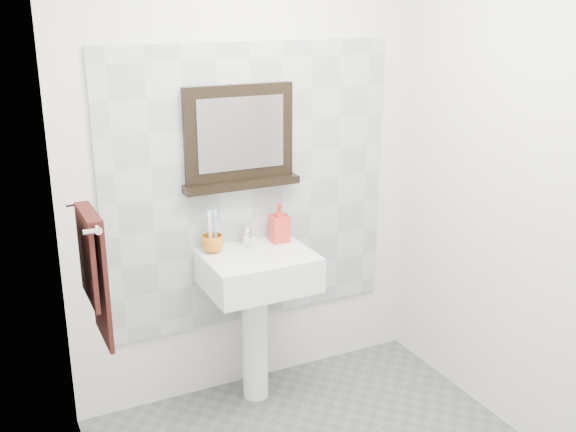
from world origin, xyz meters
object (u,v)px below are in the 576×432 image
object	(u,v)px
pedestal_sink	(258,286)
toothbrush_cup	(213,244)
hand_towel	(94,267)
framed_mirror	(239,139)
soap_dispenser	(279,222)

from	to	relation	value
pedestal_sink	toothbrush_cup	bearing A→B (deg)	149.54
toothbrush_cup	hand_towel	distance (m)	0.88
framed_mirror	toothbrush_cup	bearing A→B (deg)	-159.61
soap_dispenser	hand_towel	size ratio (longest dim) A/B	0.39
pedestal_sink	framed_mirror	xyz separation A→B (m)	(-0.01, 0.19, 0.74)
framed_mirror	hand_towel	world-z (taller)	framed_mirror
soap_dispenser	framed_mirror	size ratio (longest dim) A/B	0.34
pedestal_sink	hand_towel	world-z (taller)	hand_towel
soap_dispenser	framed_mirror	bearing A→B (deg)	161.08
hand_towel	toothbrush_cup	bearing A→B (deg)	37.43
pedestal_sink	soap_dispenser	bearing A→B (deg)	31.77
soap_dispenser	framed_mirror	xyz separation A→B (m)	(-0.19, 0.07, 0.45)
pedestal_sink	hand_towel	size ratio (longest dim) A/B	1.75
toothbrush_cup	pedestal_sink	bearing A→B (deg)	-30.46
hand_towel	pedestal_sink	bearing A→B (deg)	24.75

